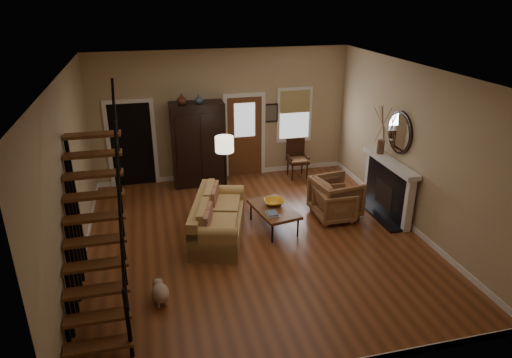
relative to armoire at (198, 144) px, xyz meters
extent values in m
plane|color=brown|center=(0.70, -3.15, -1.05)|extent=(7.00, 7.00, 0.00)
plane|color=white|center=(0.70, -3.15, 2.25)|extent=(7.00, 7.00, 0.00)
cube|color=tan|center=(0.70, 0.35, 0.60)|extent=(6.50, 0.04, 3.30)
cube|color=tan|center=(-2.55, -3.15, 0.60)|extent=(0.04, 7.00, 3.30)
cube|color=tan|center=(3.95, -3.15, 0.60)|extent=(0.04, 7.00, 3.30)
cube|color=black|center=(-1.60, 0.50, 0.00)|extent=(1.00, 0.36, 2.10)
cube|color=brown|center=(1.25, 0.33, 0.00)|extent=(0.90, 0.06, 2.10)
cube|color=silver|center=(2.60, 0.32, 0.50)|extent=(0.96, 0.06, 1.46)
cube|color=black|center=(3.83, -2.65, -0.48)|extent=(0.24, 1.60, 1.15)
cube|color=white|center=(3.77, -2.65, 0.15)|extent=(0.30, 1.95, 0.10)
cylinder|color=silver|center=(3.90, -2.65, 0.80)|extent=(0.05, 0.90, 0.90)
imported|color=#4C2619|center=(-0.35, -0.10, 1.17)|extent=(0.24, 0.24, 0.25)
imported|color=#334C60|center=(0.05, -0.10, 1.16)|extent=(0.20, 0.20, 0.21)
imported|color=orange|center=(1.23, -2.58, -0.53)|extent=(0.42, 0.42, 0.10)
imported|color=brown|center=(2.55, -2.68, -0.70)|extent=(0.78, 0.75, 0.70)
imported|color=brown|center=(2.66, -2.48, -0.62)|extent=(1.06, 1.04, 0.86)
camera|label=1|loc=(-1.18, -10.81, 3.56)|focal=32.00mm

